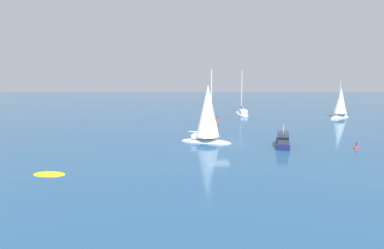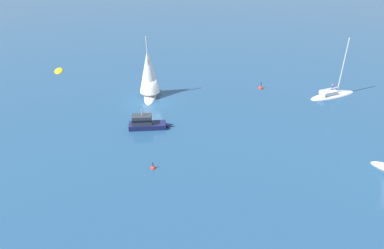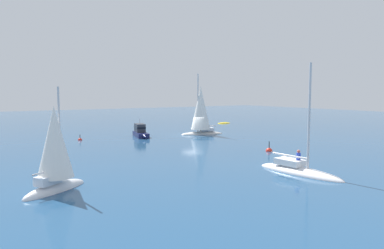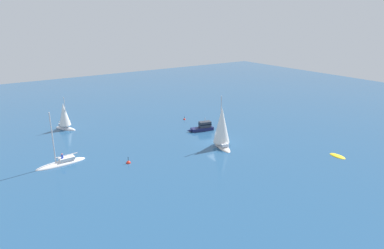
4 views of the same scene
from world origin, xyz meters
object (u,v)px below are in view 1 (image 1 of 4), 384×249
Objects in this scene: dinghy at (49,175)px; channel_buoy at (356,148)px; sailboat at (207,116)px; motor_cruiser at (283,140)px; yacht at (242,113)px; mooring_buoy at (217,121)px; sloop at (340,105)px.

dinghy is 2.96× the size of channel_buoy.
motor_cruiser is (-8.29, 2.16, -2.40)m from sailboat.
yacht reaches higher than channel_buoy.
channel_buoy is (-16.08, 3.04, -3.08)m from sailboat.
mooring_buoy is (-15.86, -27.91, 0.01)m from dinghy.
sailboat is 18.48m from dinghy.
yacht is at bearing 14.64° from motor_cruiser.
sloop is at bearing -170.53° from mooring_buoy.
dinghy is at bearing 60.40° from mooring_buoy.
motor_cruiser is at bearing 21.89° from sloop.
motor_cruiser reaches higher than dinghy.
yacht reaches higher than dinghy.
sailboat is 3.20× the size of dinghy.
sailboat is at bearing 88.32° from motor_cruiser.
sloop is 5.12× the size of mooring_buoy.
mooring_buoy is (13.75, -18.75, -0.00)m from channel_buoy.
yacht reaches higher than mooring_buoy.
mooring_buoy is (21.39, 3.57, -2.27)m from sloop.
sailboat reaches higher than channel_buoy.
dinghy is 2.08× the size of mooring_buoy.
sloop reaches higher than dinghy.
sailboat is at bearing 45.96° from dinghy.
sloop is (-15.42, -21.44, 1.59)m from motor_cruiser.
motor_cruiser is 1.93× the size of dinghy.
dinghy is at bearing 17.19° from channel_buoy.
yacht is (0.78, -26.13, -0.55)m from motor_cruiser.
sailboat is at bearing -10.69° from channel_buoy.
sailboat is 6.65× the size of mooring_buoy.
sailboat is 16.65m from channel_buoy.
yacht is at bearing 88.85° from sailboat.
sailboat is at bearing 158.41° from yacht.
sloop is at bearing -108.88° from channel_buoy.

